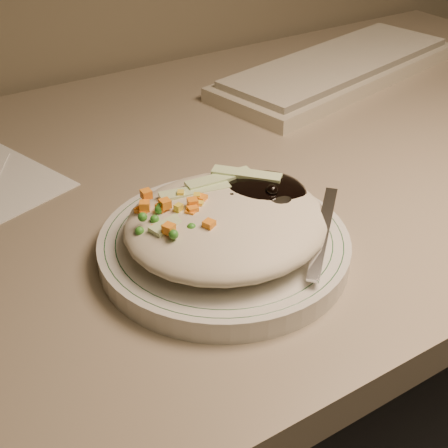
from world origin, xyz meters
TOP-DOWN VIEW (x-y plane):
  - desk at (0.00, 1.38)m, footprint 1.40×0.70m
  - plate at (-0.10, 1.22)m, footprint 0.24×0.24m
  - plate_rim at (-0.10, 1.22)m, footprint 0.22×0.22m
  - meal at (-0.10, 1.22)m, footprint 0.21×0.19m
  - keyboard at (0.30, 1.52)m, footprint 0.46×0.24m

SIDE VIEW (x-z plane):
  - desk at x=0.00m, z-range 0.17..0.91m
  - plate at x=-0.10m, z-range 0.74..0.76m
  - keyboard at x=0.30m, z-range 0.74..0.77m
  - plate_rim at x=-0.10m, z-range 0.76..0.76m
  - meal at x=-0.10m, z-range 0.76..0.81m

